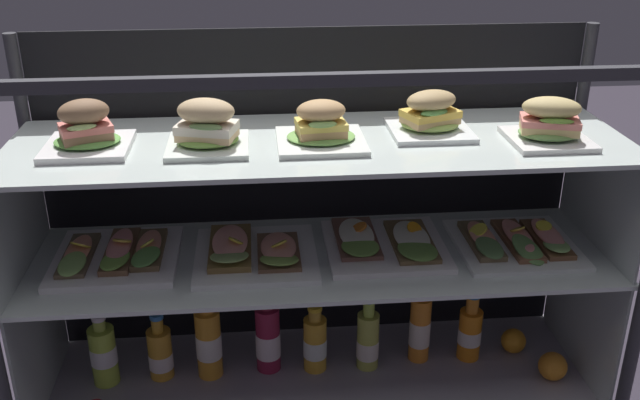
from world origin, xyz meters
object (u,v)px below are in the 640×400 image
at_px(plated_roll_sandwich_center, 207,129).
at_px(juice_bottle_front_fourth, 470,332).
at_px(plated_roll_sandwich_far_left, 430,117).
at_px(orange_fruit_beside_bottles, 553,366).
at_px(juice_bottle_front_middle, 420,327).
at_px(plated_roll_sandwich_mid_left, 86,132).
at_px(open_sandwich_tray_center, 517,242).
at_px(orange_fruit_near_left_post, 513,341).
at_px(open_sandwich_tray_mid_left, 116,255).
at_px(juice_bottle_front_second, 104,354).
at_px(open_sandwich_tray_near_left_corner, 385,243).
at_px(juice_bottle_front_right_end, 209,341).
at_px(juice_bottle_back_left, 315,343).
at_px(plated_roll_sandwich_mid_right, 550,124).
at_px(open_sandwich_tray_near_right_corner, 253,252).
at_px(plated_roll_sandwich_right_of_center, 321,129).
at_px(juice_bottle_back_right, 160,353).
at_px(juice_bottle_back_center, 268,337).
at_px(juice_bottle_tucked_behind, 368,340).

relative_size(plated_roll_sandwich_center, juice_bottle_front_fourth, 0.88).
xyz_separation_m(plated_roll_sandwich_far_left, orange_fruit_beside_bottles, (0.36, -0.09, -0.69)).
relative_size(juice_bottle_front_middle, juice_bottle_front_fourth, 1.18).
bearing_deg(plated_roll_sandwich_mid_left, open_sandwich_tray_center, 0.34).
bearing_deg(open_sandwich_tray_center, plated_roll_sandwich_far_left, 170.27).
relative_size(juice_bottle_front_middle, orange_fruit_near_left_post, 3.48).
bearing_deg(open_sandwich_tray_mid_left, juice_bottle_front_fourth, 2.57).
bearing_deg(juice_bottle_front_fourth, juice_bottle_front_second, -178.99).
bearing_deg(juice_bottle_front_fourth, open_sandwich_tray_near_left_corner, -171.58).
height_order(plated_roll_sandwich_center, juice_bottle_front_right_end, plated_roll_sandwich_center).
bearing_deg(juice_bottle_front_second, plated_roll_sandwich_center, -12.10).
height_order(open_sandwich_tray_center, orange_fruit_beside_bottles, open_sandwich_tray_center).
distance_m(juice_bottle_front_second, juice_bottle_back_left, 0.57).
bearing_deg(plated_roll_sandwich_mid_right, orange_fruit_near_left_post, 74.36).
bearing_deg(plated_roll_sandwich_center, open_sandwich_tray_near_right_corner, 15.66).
height_order(plated_roll_sandwich_mid_left, orange_fruit_near_left_post, plated_roll_sandwich_mid_left).
relative_size(plated_roll_sandwich_center, orange_fruit_beside_bottles, 2.37).
distance_m(plated_roll_sandwich_mid_right, juice_bottle_back_left, 0.85).
relative_size(plated_roll_sandwich_mid_left, plated_roll_sandwich_right_of_center, 0.94).
relative_size(plated_roll_sandwich_mid_left, open_sandwich_tray_near_left_corner, 0.63).
bearing_deg(open_sandwich_tray_center, plated_roll_sandwich_right_of_center, -178.10).
height_order(plated_roll_sandwich_center, juice_bottle_front_second, plated_roll_sandwich_center).
bearing_deg(open_sandwich_tray_center, juice_bottle_back_right, 176.46).
relative_size(juice_bottle_back_center, juice_bottle_front_fourth, 1.22).
bearing_deg(open_sandwich_tray_near_left_corner, plated_roll_sandwich_mid_left, -177.46).
xyz_separation_m(plated_roll_sandwich_far_left, open_sandwich_tray_near_right_corner, (-0.44, -0.04, -0.33)).
xyz_separation_m(plated_roll_sandwich_right_of_center, juice_bottle_front_fourth, (0.43, 0.08, -0.64)).
height_order(juice_bottle_back_right, juice_bottle_back_center, juice_bottle_back_center).
relative_size(plated_roll_sandwich_far_left, juice_bottle_back_left, 0.95).
height_order(juice_bottle_back_center, juice_bottle_back_left, juice_bottle_back_center).
relative_size(juice_bottle_front_second, juice_bottle_back_right, 1.07).
xyz_separation_m(open_sandwich_tray_near_right_corner, open_sandwich_tray_near_left_corner, (0.34, 0.02, -0.00)).
xyz_separation_m(plated_roll_sandwich_mid_right, open_sandwich_tray_near_left_corner, (-0.36, 0.08, -0.33)).
bearing_deg(juice_bottle_front_right_end, open_sandwich_tray_mid_left, -171.46).
bearing_deg(juice_bottle_back_left, juice_bottle_front_right_end, 179.92).
height_order(plated_roll_sandwich_center, plated_roll_sandwich_mid_right, plated_roll_sandwich_center).
height_order(open_sandwich_tray_mid_left, juice_bottle_back_left, open_sandwich_tray_mid_left).
distance_m(juice_bottle_back_left, juice_bottle_front_middle, 0.30).
bearing_deg(open_sandwich_tray_mid_left, juice_bottle_back_center, 6.76).
bearing_deg(plated_roll_sandwich_center, juice_bottle_front_second, 167.90).
relative_size(plated_roll_sandwich_far_left, juice_bottle_back_center, 0.76).
bearing_deg(juice_bottle_front_right_end, plated_roll_sandwich_mid_right, -7.15).
bearing_deg(orange_fruit_near_left_post, juice_bottle_tucked_behind, -176.37).
distance_m(juice_bottle_front_second, orange_fruit_near_left_post, 1.14).
xyz_separation_m(juice_bottle_back_right, juice_bottle_front_right_end, (0.13, -0.01, 0.03)).
distance_m(plated_roll_sandwich_mid_right, open_sandwich_tray_mid_left, 1.09).
height_order(open_sandwich_tray_center, juice_bottle_front_middle, open_sandwich_tray_center).
distance_m(plated_roll_sandwich_center, plated_roll_sandwich_far_left, 0.53).
bearing_deg(juice_bottle_back_center, juice_bottle_tucked_behind, -3.43).
bearing_deg(juice_bottle_front_second, plated_roll_sandwich_right_of_center, -6.20).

